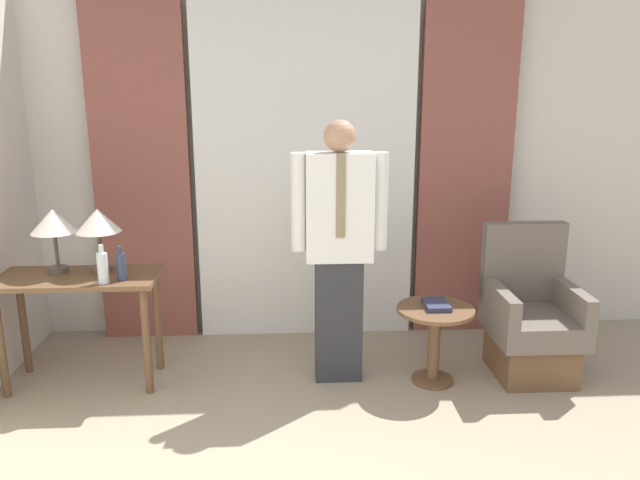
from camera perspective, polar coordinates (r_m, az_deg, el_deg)
The scene contains 13 objects.
wall_back at distance 4.73m, azimuth -1.39°, elevation 7.56°, with size 10.00×0.06×2.70m.
curtain_sheer_center at distance 4.61m, azimuth -1.34°, elevation 6.62°, with size 1.61×0.06×2.58m.
curtain_drape_left at distance 4.72m, azimuth -16.03°, elevation 6.26°, with size 0.69×0.06×2.58m.
curtain_drape_right at distance 4.80m, azimuth 13.13°, elevation 6.56°, with size 0.69×0.06×2.58m.
desk at distance 4.23m, azimuth -21.16°, elevation -4.83°, with size 1.00×0.47×0.73m.
table_lamp_left at distance 4.23m, azimuth -23.19°, elevation 1.39°, with size 0.28×0.28×0.41m.
table_lamp_right at distance 4.14m, azimuth -19.63°, elevation 1.47°, with size 0.28×0.28×0.41m.
bottle_near_edge at distance 3.96m, azimuth -19.25°, elevation -2.39°, with size 0.07×0.07×0.24m.
bottle_by_lamp at distance 3.99m, azimuth -17.71°, elevation -2.29°, with size 0.06×0.06×0.22m.
person at distance 3.91m, azimuth 1.75°, elevation -0.29°, with size 0.60×0.20×1.69m.
armchair at distance 4.41m, azimuth 18.66°, elevation -7.16°, with size 0.56×0.61×0.99m.
side_table at distance 4.11m, azimuth 10.43°, elevation -8.25°, with size 0.49×0.49×0.51m.
book at distance 4.07m, azimuth 10.59°, elevation -5.82°, with size 0.15×0.22×0.03m.
Camera 1 is at (-0.15, -1.67, 1.92)m, focal length 35.00 mm.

